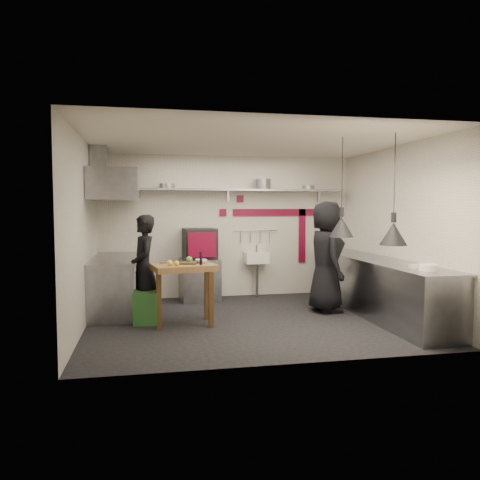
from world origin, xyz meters
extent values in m
plane|color=black|center=(0.00, 0.00, 0.00)|extent=(5.00, 5.00, 0.00)
plane|color=beige|center=(0.00, 0.00, 2.80)|extent=(5.00, 5.00, 0.00)
cube|color=beige|center=(0.00, 2.10, 1.40)|extent=(5.00, 0.04, 2.80)
cube|color=beige|center=(0.00, -2.10, 1.40)|extent=(5.00, 0.04, 2.80)
cube|color=beige|center=(-2.50, 0.00, 1.40)|extent=(0.04, 4.20, 2.80)
cube|color=beige|center=(2.50, 0.00, 1.40)|extent=(0.04, 4.20, 2.80)
cube|color=maroon|center=(0.95, 2.08, 1.68)|extent=(1.70, 0.02, 0.14)
cube|color=maroon|center=(1.55, 2.08, 1.20)|extent=(0.14, 0.02, 1.10)
cube|color=maroon|center=(0.25, 2.08, 1.95)|extent=(0.14, 0.02, 0.14)
cube|color=maroon|center=(-0.10, 2.08, 1.68)|extent=(0.14, 0.02, 0.14)
cube|color=slate|center=(0.00, 1.92, 2.12)|extent=(4.60, 0.34, 0.04)
cube|color=slate|center=(-1.90, 2.07, 2.02)|extent=(0.04, 0.06, 0.24)
cube|color=slate|center=(0.00, 2.07, 2.02)|extent=(0.04, 0.06, 0.24)
cube|color=slate|center=(1.90, 2.07, 2.02)|extent=(0.04, 0.06, 0.24)
cylinder|color=slate|center=(-1.20, 1.92, 2.19)|extent=(0.30, 0.30, 0.09)
cylinder|color=slate|center=(-1.20, 1.92, 2.18)|extent=(0.24, 0.24, 0.07)
cylinder|color=slate|center=(0.67, 1.92, 2.24)|extent=(0.41, 0.41, 0.20)
cylinder|color=slate|center=(1.61, 1.92, 2.18)|extent=(0.30, 0.30, 0.08)
cube|color=slate|center=(-0.60, 1.77, 0.40)|extent=(0.76, 0.70, 0.80)
cube|color=black|center=(-0.60, 1.80, 1.09)|extent=(0.64, 0.61, 0.58)
cube|color=maroon|center=(-0.59, 1.46, 1.09)|extent=(0.53, 0.07, 0.46)
cube|color=black|center=(-0.61, 1.46, 1.09)|extent=(0.37, 0.04, 0.34)
cube|color=white|center=(0.55, 1.92, 0.78)|extent=(0.46, 0.34, 0.22)
cylinder|color=slate|center=(0.55, 1.92, 0.96)|extent=(0.03, 0.03, 0.14)
cylinder|color=slate|center=(0.55, 1.88, 0.34)|extent=(0.06, 0.06, 0.66)
cylinder|color=slate|center=(0.55, 2.06, 1.32)|extent=(0.90, 0.02, 0.02)
cube|color=slate|center=(2.15, 0.00, 0.45)|extent=(0.70, 3.80, 0.90)
cube|color=slate|center=(2.15, 0.00, 0.92)|extent=(0.76, 3.90, 0.03)
cylinder|color=white|center=(2.12, -1.48, 0.97)|extent=(0.26, 0.26, 0.09)
cylinder|color=white|center=(2.10, -1.17, 0.96)|extent=(0.25, 0.25, 0.05)
cube|color=slate|center=(-2.15, 1.05, 0.45)|extent=(0.70, 1.90, 0.90)
cube|color=slate|center=(-2.15, 1.05, 0.92)|extent=(0.76, 2.00, 0.03)
cube|color=slate|center=(-2.10, 1.05, 2.15)|extent=(0.78, 1.60, 0.50)
cube|color=slate|center=(-2.35, 1.05, 2.55)|extent=(0.28, 0.28, 0.50)
cube|color=#235724|center=(-1.62, 0.13, 0.25)|extent=(0.38, 0.38, 0.50)
cube|color=#452E15|center=(-1.00, 0.00, 0.93)|extent=(0.34, 0.27, 0.02)
cylinder|color=black|center=(-0.79, -0.16, 1.02)|extent=(0.06, 0.06, 0.20)
sphere|color=yellow|center=(-1.26, -0.15, 0.96)|extent=(0.11, 0.11, 0.08)
sphere|color=yellow|center=(-1.16, -0.19, 0.96)|extent=(0.09, 0.09, 0.07)
sphere|color=#499333|center=(-0.95, 0.13, 0.97)|extent=(0.11, 0.11, 0.10)
cube|color=slate|center=(-1.30, 0.11, 0.94)|extent=(0.18, 0.13, 0.03)
imported|color=white|center=(-0.76, 0.09, 0.95)|extent=(0.22, 0.22, 0.06)
imported|color=black|center=(-1.64, 0.35, 0.83)|extent=(0.50, 0.67, 1.67)
imported|color=black|center=(1.41, 0.41, 0.94)|extent=(0.64, 0.95, 1.89)
camera|label=1|loc=(-1.58, -7.09, 1.78)|focal=35.00mm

